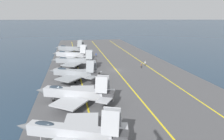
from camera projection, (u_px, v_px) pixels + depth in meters
name	position (u px, v px, depth m)	size (l,w,h in m)	color
ground_plane	(116.00, 71.00, 68.07)	(2000.00, 2000.00, 0.00)	#23384C
carrier_deck	(116.00, 71.00, 68.02)	(181.60, 45.53, 0.40)	#4C4C4F
deck_stripe_foul_line	(151.00, 68.00, 70.32)	(163.44, 0.36, 0.01)	yellow
deck_stripe_centerline	(116.00, 70.00, 67.96)	(163.44, 0.36, 0.01)	yellow
deck_stripe_edge_line	(79.00, 72.00, 65.60)	(163.44, 0.36, 0.01)	yellow
parked_jet_nearest	(73.00, 132.00, 27.01)	(13.41, 16.12, 6.60)	#A8AAAF
parked_jet_second	(75.00, 93.00, 41.28)	(13.14, 17.16, 6.48)	#A8AAAF
parked_jet_third	(74.00, 73.00, 55.32)	(12.67, 15.32, 6.46)	gray
parked_jet_fourth	(74.00, 61.00, 70.05)	(13.33, 16.33, 6.52)	gray
parked_jet_fifth	(71.00, 54.00, 83.05)	(13.26, 16.61, 6.56)	#A8AAAF
parked_jet_sixth	(71.00, 48.00, 97.85)	(13.03, 16.15, 6.71)	gray
crew_blue_vest	(96.00, 55.00, 89.49)	(0.37, 0.45, 1.78)	#232328
crew_white_vest	(145.00, 63.00, 73.56)	(0.43, 0.35, 1.83)	#383328
crew_brown_vest	(141.00, 65.00, 70.50)	(0.43, 0.46, 1.78)	#232328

